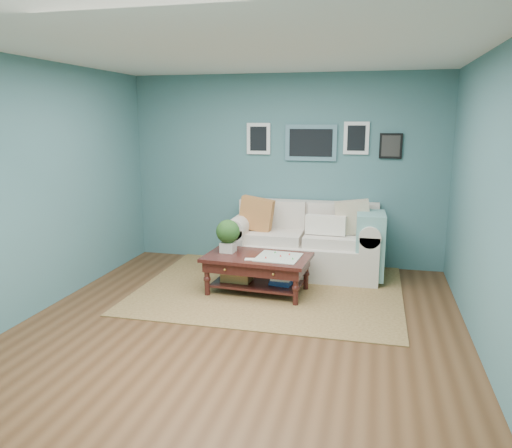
% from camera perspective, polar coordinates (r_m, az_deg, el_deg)
% --- Properties ---
extents(room_shell, '(5.00, 5.02, 2.70)m').
position_cam_1_polar(room_shell, '(4.82, -1.79, 3.36)').
color(room_shell, brown).
rests_on(room_shell, ground).
extents(area_rug, '(3.18, 2.55, 0.01)m').
position_cam_1_polar(area_rug, '(6.25, 1.61, -7.43)').
color(area_rug, brown).
rests_on(area_rug, ground).
extents(loveseat, '(2.06, 0.93, 1.06)m').
position_cam_1_polar(loveseat, '(6.82, 6.31, -2.11)').
color(loveseat, silver).
rests_on(loveseat, ground).
extents(coffee_table, '(1.30, 0.81, 0.87)m').
position_cam_1_polar(coffee_table, '(6.04, -0.42, -4.30)').
color(coffee_table, black).
rests_on(coffee_table, ground).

